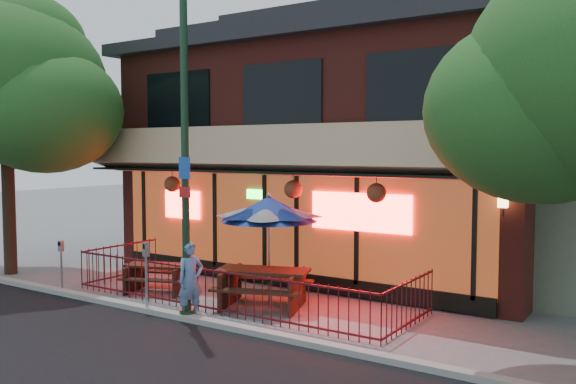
% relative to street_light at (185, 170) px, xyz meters
% --- Properties ---
extents(ground, '(80.00, 80.00, 0.00)m').
position_rel_street_light_xyz_m(ground, '(-0.00, 0.40, -3.15)').
color(ground, gray).
rests_on(ground, ground).
extents(curb, '(80.00, 0.25, 0.12)m').
position_rel_street_light_xyz_m(curb, '(-0.00, -0.10, -3.09)').
color(curb, '#999993').
rests_on(curb, ground).
extents(restaurant_building, '(12.96, 9.49, 8.05)m').
position_rel_street_light_xyz_m(restaurant_building, '(-0.00, 7.51, 0.98)').
color(restaurant_building, maroon).
rests_on(restaurant_building, ground).
extents(patio_fence, '(8.44, 2.62, 1.00)m').
position_rel_street_light_xyz_m(patio_fence, '(-0.00, 0.91, -2.52)').
color(patio_fence, '#4E1017').
rests_on(patio_fence, ground).
extents(street_light, '(0.43, 0.32, 7.00)m').
position_rel_street_light_xyz_m(street_light, '(0.00, 0.00, 0.00)').
color(street_light, '#163220').
rests_on(street_light, ground).
extents(street_tree_left, '(5.60, 5.60, 8.05)m').
position_rel_street_light_xyz_m(street_tree_left, '(-7.46, 0.79, 2.52)').
color(street_tree_left, '#311F18').
rests_on(street_tree_left, ground).
extents(picnic_table_left, '(1.98, 1.76, 0.71)m').
position_rel_street_light_xyz_m(picnic_table_left, '(-2.27, 1.44, -2.69)').
color(picnic_table_left, '#361C13').
rests_on(picnic_table_left, ground).
extents(picnic_table_right, '(2.45, 2.16, 0.88)m').
position_rel_street_light_xyz_m(picnic_table_right, '(0.80, 1.66, -2.57)').
color(picnic_table_right, '#392314').
rests_on(picnic_table_right, ground).
extents(patio_umbrella, '(2.25, 2.25, 2.57)m').
position_rel_street_light_xyz_m(patio_umbrella, '(0.60, 2.18, -0.96)').
color(patio_umbrella, gray).
rests_on(patio_umbrella, ground).
extents(pedestrian, '(0.56, 0.69, 1.65)m').
position_rel_street_light_xyz_m(pedestrian, '(0.07, 0.05, -2.33)').
color(pedestrian, '#597FB2').
rests_on(pedestrian, ground).
extents(parking_meter_near, '(0.16, 0.15, 1.53)m').
position_rel_street_light_xyz_m(parking_meter_near, '(-1.21, 0.00, -2.11)').
color(parking_meter_near, '#979B9F').
rests_on(parking_meter_near, ground).
extents(parking_meter_far, '(0.14, 0.13, 1.32)m').
position_rel_street_light_xyz_m(parking_meter_far, '(-4.20, 0.00, -2.25)').
color(parking_meter_far, gray).
rests_on(parking_meter_far, ground).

